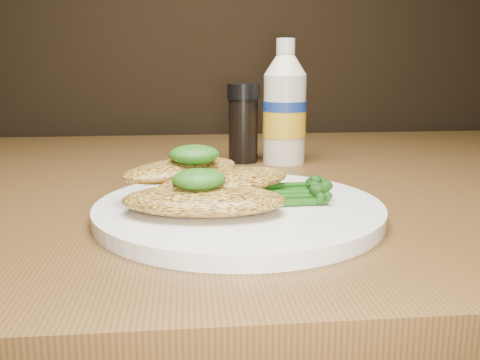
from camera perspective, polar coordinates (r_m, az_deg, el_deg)
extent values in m
cylinder|color=white|center=(0.53, -0.12, -3.26)|extent=(0.28, 0.28, 0.01)
ellipsoid|color=gold|center=(0.49, -3.90, -2.18)|extent=(0.16, 0.10, 0.02)
ellipsoid|color=gold|center=(0.53, -1.62, -0.13)|extent=(0.16, 0.13, 0.02)
ellipsoid|color=gold|center=(0.55, -6.33, 1.11)|extent=(0.15, 0.13, 0.02)
ellipsoid|color=black|center=(0.49, -4.47, 0.09)|extent=(0.06, 0.06, 0.02)
ellipsoid|color=black|center=(0.54, -4.98, 2.75)|extent=(0.06, 0.06, 0.02)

